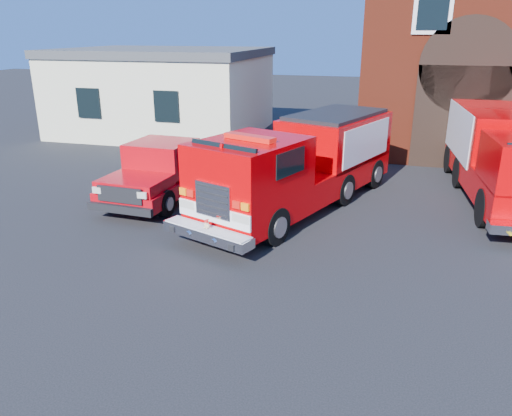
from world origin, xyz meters
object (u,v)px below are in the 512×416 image
(secondary_truck, at_px, (506,153))
(side_building, at_px, (164,90))
(fire_engine, at_px, (302,163))
(pickup_truck, at_px, (167,169))

(secondary_truck, bearing_deg, side_building, 154.13)
(fire_engine, bearing_deg, pickup_truck, -179.19)
(fire_engine, distance_m, secondary_truck, 6.72)
(side_building, height_order, fire_engine, side_building)
(side_building, xyz_separation_m, fire_engine, (9.35, -10.15, -0.80))
(pickup_truck, distance_m, secondary_truck, 11.06)
(side_building, relative_size, pickup_truck, 1.74)
(side_building, relative_size, fire_engine, 1.12)
(secondary_truck, bearing_deg, fire_engine, -157.16)
(pickup_truck, bearing_deg, secondary_truck, 14.01)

